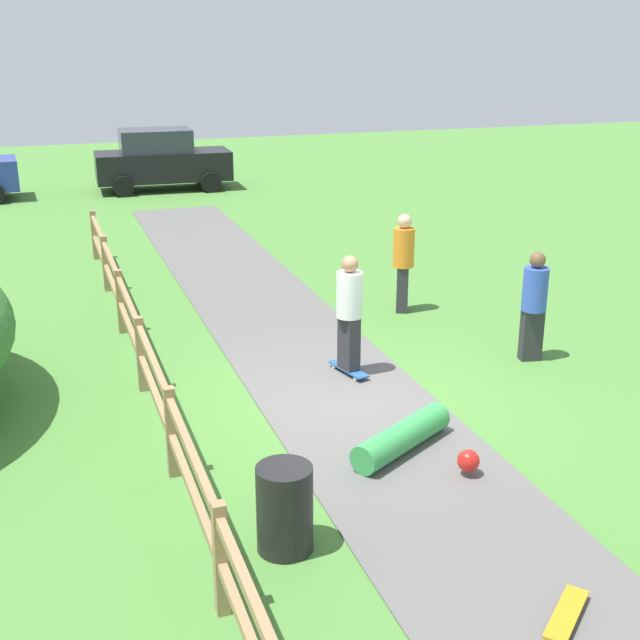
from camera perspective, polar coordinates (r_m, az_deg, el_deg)
ground_plane at (r=11.77m, az=1.73°, el=-5.47°), size 60.00×60.00×0.00m
asphalt_path at (r=11.76m, az=1.73°, el=-5.43°), size 2.40×28.00×0.02m
wooden_fence at (r=10.93m, az=-11.14°, el=-4.02°), size 0.12×18.12×1.10m
trash_bin at (r=8.45m, az=-2.39°, el=-12.59°), size 0.56×0.56×0.90m
skater_riding at (r=12.27m, az=1.99°, el=0.73°), size 0.46×0.82×1.81m
skater_fallen at (r=10.34m, az=5.88°, el=-7.98°), size 1.56×1.49×0.36m
skateboard_loose at (r=8.02m, az=16.29°, el=-18.50°), size 0.74×0.68×0.08m
bystander_blue at (r=13.29m, az=14.24°, el=1.23°), size 0.44×0.44×1.72m
bystander_orange at (r=15.25m, az=5.65°, el=4.17°), size 0.51×0.51×1.80m
parked_car_black at (r=27.78m, az=-10.65°, el=10.57°), size 4.27×2.13×1.92m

